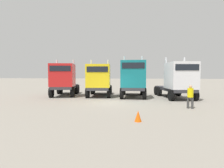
# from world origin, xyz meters

# --- Properties ---
(ground) EXTENTS (200.00, 200.00, 0.00)m
(ground) POSITION_xyz_m (0.00, 0.00, 0.00)
(ground) COLOR gray
(semi_truck_red) EXTENTS (3.90, 6.36, 4.16)m
(semi_truck_red) POSITION_xyz_m (-6.01, 3.68, 1.89)
(semi_truck_red) COLOR #333338
(semi_truck_red) RESTS_ON ground
(semi_truck_yellow) EXTENTS (3.34, 6.20, 4.06)m
(semi_truck_yellow) POSITION_xyz_m (-2.01, 3.87, 1.80)
(semi_truck_yellow) COLOR #333338
(semi_truck_yellow) RESTS_ON ground
(semi_truck_teal) EXTENTS (2.86, 6.14, 4.38)m
(semi_truck_teal) POSITION_xyz_m (1.67, 3.63, 1.98)
(semi_truck_teal) COLOR #333338
(semi_truck_teal) RESTS_ON ground
(semi_truck_white) EXTENTS (3.66, 6.44, 4.17)m
(semi_truck_white) POSITION_xyz_m (6.11, 3.38, 1.88)
(semi_truck_white) COLOR #333338
(semi_truck_white) RESTS_ON ground
(visitor_in_hivis) EXTENTS (0.52, 0.52, 1.66)m
(visitor_in_hivis) POSITION_xyz_m (5.96, -1.62, 0.96)
(visitor_in_hivis) COLOR #3D3D3D
(visitor_in_hivis) RESTS_ON ground
(traffic_cone_near) EXTENTS (0.36, 0.36, 0.56)m
(traffic_cone_near) POSITION_xyz_m (2.42, -5.74, 0.28)
(traffic_cone_near) COLOR #F2590C
(traffic_cone_near) RESTS_ON ground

